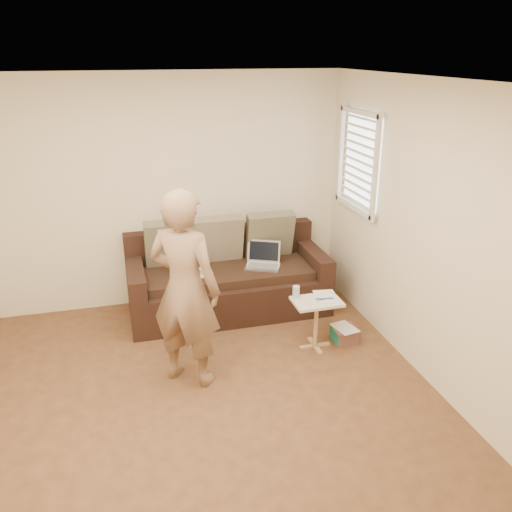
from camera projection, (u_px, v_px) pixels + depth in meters
The scene contains 18 objects.
floor at pixel (208, 412), 4.43m from camera, with size 4.50×4.50×0.00m, color #51321E.
ceiling at pixel (195, 83), 3.48m from camera, with size 4.50×4.50×0.00m, color white.
wall_back at pixel (167, 193), 5.98m from camera, with size 4.00×4.00×0.00m, color beige.
wall_front at pixel (310, 496), 1.93m from camera, with size 4.00×4.00×0.00m, color beige.
wall_right at pixel (440, 243), 4.45m from camera, with size 4.50×4.50×0.00m, color beige.
window_blinds at pixel (359, 161), 5.64m from camera, with size 0.12×0.88×1.08m, color white, non-canonical shape.
sofa at pixel (228, 276), 6.01m from camera, with size 2.20×0.95×0.85m, color black, non-canonical shape.
pillow_left at pixel (170, 243), 5.94m from camera, with size 0.55×0.14×0.55m, color brown, non-canonical shape.
pillow_mid at pixel (219, 239), 6.07m from camera, with size 0.55×0.14×0.55m, color #746A53, non-canonical shape.
pillow_right at pixel (270, 235), 6.21m from camera, with size 0.55×0.14×0.55m, color brown, non-canonical shape.
laptop_silver at pixel (263, 267), 5.99m from camera, with size 0.38×0.27×0.25m, color #B7BABC, non-canonical shape.
laptop_white at pixel (190, 276), 5.77m from camera, with size 0.35×0.25×0.25m, color white, non-canonical shape.
person at pixel (185, 289), 4.56m from camera, with size 0.65×0.44×1.78m, color brown.
side_table at pixel (316, 324), 5.31m from camera, with size 0.47×0.33×0.52m, color silver, non-canonical shape.
drinking_glass at pixel (296, 292), 5.26m from camera, with size 0.07×0.07×0.12m, color silver, non-canonical shape.
scissors at pixel (325, 299), 5.23m from camera, with size 0.18×0.10×0.02m, color silver, non-canonical shape.
paper_on_table at pixel (326, 296), 5.30m from camera, with size 0.21×0.30×0.00m, color white, non-canonical shape.
striped_box at pixel (344, 334), 5.48m from camera, with size 0.25×0.25×0.16m, color red, non-canonical shape.
Camera 1 is at (-0.58, -3.63, 2.81)m, focal length 37.60 mm.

